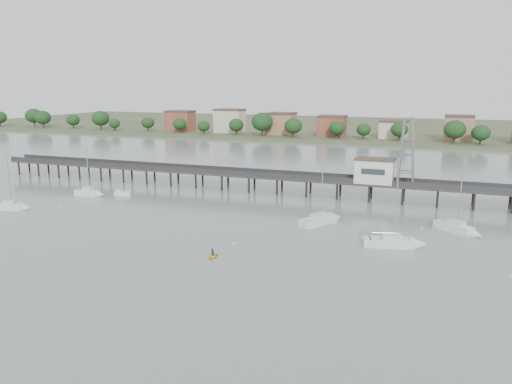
% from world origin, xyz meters
% --- Properties ---
extents(ground_plane, '(500.00, 500.00, 0.00)m').
position_xyz_m(ground_plane, '(0.00, 0.00, 0.00)').
color(ground_plane, slate).
rests_on(ground_plane, ground).
extents(pier, '(150.00, 5.00, 5.50)m').
position_xyz_m(pier, '(0.00, 60.00, 3.79)').
color(pier, '#2D2823').
rests_on(pier, ground).
extents(pier_building, '(8.40, 5.40, 5.30)m').
position_xyz_m(pier_building, '(25.00, 60.00, 6.67)').
color(pier_building, silver).
rests_on(pier_building, ground).
extents(lattice_tower, '(3.20, 3.20, 15.50)m').
position_xyz_m(lattice_tower, '(31.50, 60.00, 11.10)').
color(lattice_tower, slate).
rests_on(lattice_tower, ground).
extents(sailboat_e, '(7.94, 6.74, 13.43)m').
position_xyz_m(sailboat_e, '(42.50, 40.06, 0.64)').
color(sailboat_e, silver).
rests_on(sailboat_e, ground).
extents(sailboat_b, '(6.83, 2.27, 11.30)m').
position_xyz_m(sailboat_b, '(-35.78, 42.25, 0.65)').
color(sailboat_b, silver).
rests_on(sailboat_b, ground).
extents(sailboat_a, '(7.31, 4.04, 11.72)m').
position_xyz_m(sailboat_a, '(-42.04, 26.26, 0.65)').
color(sailboat_a, silver).
rests_on(sailboat_a, ground).
extents(sailboat_c, '(7.01, 9.08, 14.86)m').
position_xyz_m(sailboat_c, '(19.14, 38.66, 0.63)').
color(sailboat_c, silver).
rests_on(sailboat_c, ground).
extents(sailboat_d, '(9.34, 4.83, 14.74)m').
position_xyz_m(sailboat_d, '(33.29, 29.06, 0.63)').
color(sailboat_d, silver).
rests_on(sailboat_d, ground).
extents(white_tender, '(3.97, 2.71, 1.43)m').
position_xyz_m(white_tender, '(-29.88, 45.55, 0.44)').
color(white_tender, silver).
rests_on(white_tender, ground).
extents(yellow_dinghy, '(1.62, 0.49, 2.26)m').
position_xyz_m(yellow_dinghy, '(7.68, 14.35, 0.00)').
color(yellow_dinghy, yellow).
rests_on(yellow_dinghy, ground).
extents(dinghy_occupant, '(0.49, 1.21, 0.29)m').
position_xyz_m(dinghy_occupant, '(7.68, 14.35, 0.00)').
color(dinghy_occupant, black).
rests_on(dinghy_occupant, ground).
extents(mooring_buoys, '(83.66, 19.79, 0.39)m').
position_xyz_m(mooring_buoys, '(5.86, 28.22, 0.08)').
color(mooring_buoys, beige).
rests_on(mooring_buoys, ground).
extents(far_shore, '(500.00, 170.00, 10.40)m').
position_xyz_m(far_shore, '(0.36, 239.58, 0.95)').
color(far_shore, '#475133').
rests_on(far_shore, ground).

